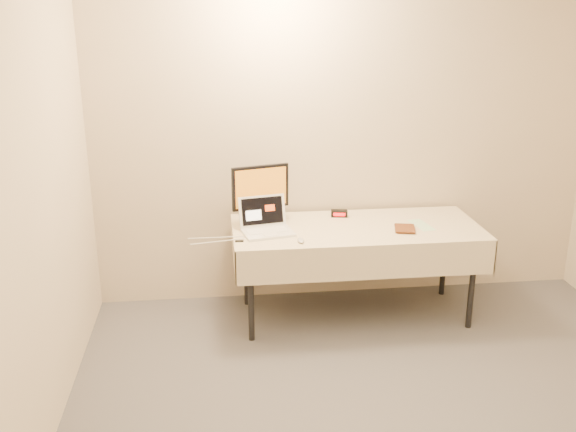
{
  "coord_description": "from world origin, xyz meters",
  "views": [
    {
      "loc": [
        -1.04,
        -2.4,
        2.33
      ],
      "look_at": [
        -0.53,
        1.99,
        0.86
      ],
      "focal_mm": 40.0,
      "sensor_mm": 36.0,
      "label": 1
    }
  ],
  "objects": [
    {
      "name": "book",
      "position": [
        0.27,
        1.94,
        0.83
      ],
      "size": [
        0.14,
        0.05,
        0.19
      ],
      "primitive_type": "imported",
      "rotation": [
        0.0,
        0.0,
        -0.24
      ],
      "color": "#92491A",
      "rests_on": "table"
    },
    {
      "name": "clicker",
      "position": [
        -0.46,
        1.77,
        0.75
      ],
      "size": [
        0.05,
        0.1,
        0.02
      ],
      "primitive_type": "ellipsoid",
      "rotation": [
        0.0,
        0.0,
        -0.0
      ],
      "color": "#B6B6B8",
      "rests_on": "table"
    },
    {
      "name": "back_wall",
      "position": [
        0.0,
        2.5,
        1.35
      ],
      "size": [
        4.0,
        0.1,
        2.7
      ],
      "primitive_type": "cube",
      "color": "beige",
      "rests_on": "ground"
    },
    {
      "name": "alarm_clock",
      "position": [
        -0.09,
        2.29,
        0.76
      ],
      "size": [
        0.13,
        0.07,
        0.05
      ],
      "rotation": [
        0.0,
        0.0,
        -0.16
      ],
      "color": "black",
      "rests_on": "table"
    },
    {
      "name": "monitor",
      "position": [
        -0.71,
        2.2,
        1.0
      ],
      "size": [
        0.43,
        0.19,
        0.45
      ],
      "rotation": [
        0.0,
        0.0,
        0.26
      ],
      "color": "black",
      "rests_on": "table"
    },
    {
      "name": "laptop",
      "position": [
        -0.69,
        2.02,
        0.8
      ],
      "size": [
        0.41,
        0.37,
        0.24
      ],
      "rotation": [
        0.0,
        0.0,
        0.2
      ],
      "color": "white",
      "rests_on": "table"
    },
    {
      "name": "paper_form",
      "position": [
        0.49,
        2.02,
        0.74
      ],
      "size": [
        0.15,
        0.29,
        0.0
      ],
      "primitive_type": "cube",
      "rotation": [
        0.0,
        0.0,
        0.15
      ],
      "color": "#BBEBBD",
      "rests_on": "table"
    },
    {
      "name": "table",
      "position": [
        0.0,
        2.05,
        0.68
      ],
      "size": [
        1.86,
        0.81,
        0.74
      ],
      "color": "black",
      "rests_on": "ground"
    },
    {
      "name": "usb_dongle",
      "position": [
        -0.89,
        1.82,
        0.74
      ],
      "size": [
        0.06,
        0.02,
        0.01
      ],
      "primitive_type": "cube",
      "rotation": [
        0.0,
        0.0,
        -0.0
      ],
      "color": "black",
      "rests_on": "table"
    }
  ]
}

